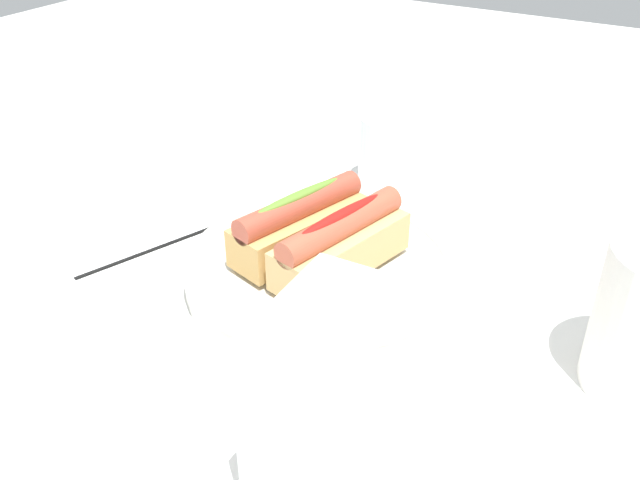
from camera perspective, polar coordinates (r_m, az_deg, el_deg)
ground_plane at (r=0.72m, az=0.24°, el=-2.42°), size 2.40×2.40×0.00m
serving_bowl at (r=0.69m, az=0.00°, el=-2.39°), size 0.27×0.27×0.03m
hotdog_front at (r=0.69m, az=-1.68°, el=1.37°), size 0.16×0.09×0.06m
hotdog_back at (r=0.66m, az=1.76°, el=-0.27°), size 0.16×0.08×0.06m
water_glass at (r=0.88m, az=5.43°, el=7.16°), size 0.07×0.07×0.09m
napkin_box at (r=0.47m, az=-0.87°, el=-12.66°), size 0.11×0.05×0.15m
chopstick_near at (r=0.78m, az=-12.32°, el=-0.15°), size 0.21×0.08×0.01m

